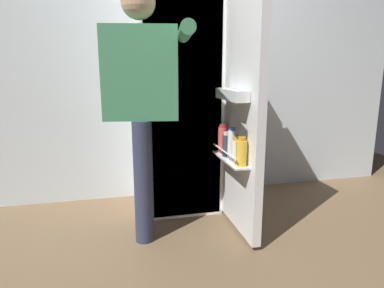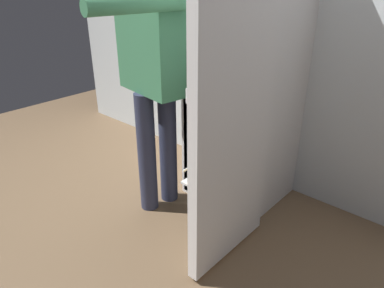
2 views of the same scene
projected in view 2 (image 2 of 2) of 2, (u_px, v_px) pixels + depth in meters
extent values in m
plane|color=brown|center=(191.00, 223.00, 2.33)|extent=(6.03, 6.03, 0.00)
cube|color=silver|center=(277.00, 5.00, 2.35)|extent=(4.40, 0.10, 2.58)
cube|color=white|center=(245.00, 74.00, 2.30)|extent=(0.62, 0.56, 1.78)
cube|color=white|center=(219.00, 83.00, 2.11)|extent=(0.58, 0.01, 1.74)
cube|color=white|center=(224.00, 64.00, 2.10)|extent=(0.54, 0.09, 0.01)
cube|color=white|center=(235.00, 111.00, 1.70)|extent=(0.06, 0.61, 1.71)
cube|color=white|center=(219.00, 168.00, 1.90)|extent=(0.10, 0.48, 0.01)
cylinder|color=silver|center=(212.00, 155.00, 1.90)|extent=(0.01, 0.46, 0.01)
cube|color=white|center=(222.00, 88.00, 1.71)|extent=(0.09, 0.41, 0.07)
cylinder|color=white|center=(219.00, 151.00, 1.85)|extent=(0.06, 0.06, 0.20)
cylinder|color=#335BB2|center=(220.00, 132.00, 1.80)|extent=(0.04, 0.04, 0.02)
cylinder|color=#DB4C47|center=(241.00, 141.00, 1.98)|extent=(0.07, 0.07, 0.19)
cylinder|color=#B22D28|center=(242.00, 124.00, 1.94)|extent=(0.05, 0.05, 0.02)
cylinder|color=gold|center=(196.00, 167.00, 1.73)|extent=(0.07, 0.07, 0.16)
cylinder|color=#BC8419|center=(197.00, 149.00, 1.69)|extent=(0.05, 0.05, 0.02)
cylinder|color=#EDE5CC|center=(208.00, 162.00, 1.80)|extent=(0.07, 0.07, 0.15)
cylinder|color=#B78933|center=(208.00, 147.00, 1.76)|extent=(0.05, 0.05, 0.02)
cylinder|color=#333842|center=(227.00, 150.00, 1.92)|extent=(0.06, 0.06, 0.15)
cylinder|color=silver|center=(227.00, 135.00, 1.88)|extent=(0.04, 0.04, 0.02)
cylinder|color=#4C7F3D|center=(236.00, 57.00, 2.02)|extent=(0.08, 0.08, 0.09)
cylinder|color=#2D334C|center=(168.00, 147.00, 2.42)|extent=(0.12, 0.12, 0.83)
cylinder|color=#2D334C|center=(147.00, 154.00, 2.32)|extent=(0.12, 0.12, 0.83)
cube|color=#3D7F56|center=(153.00, 42.00, 2.07)|extent=(0.50, 0.29, 0.58)
cylinder|color=#3D7F56|center=(185.00, 42.00, 2.21)|extent=(0.08, 0.08, 0.55)
cylinder|color=#3D7F56|center=(140.00, 5.00, 1.64)|extent=(0.17, 0.56, 0.08)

